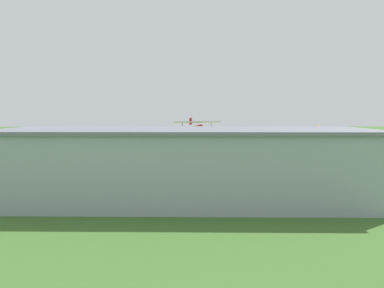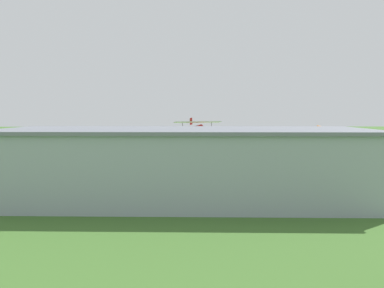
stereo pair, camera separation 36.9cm
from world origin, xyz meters
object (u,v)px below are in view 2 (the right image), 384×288
object	(u,v)px
biplane	(196,128)
person_near_hangar_door	(89,169)
car_red	(34,175)
windsock	(321,129)
person_at_fence_line	(337,174)
person_watching_takeoff	(320,171)
person_crossing_taxiway	(326,171)
hangar	(184,164)

from	to	relation	value
biplane	person_near_hangar_door	distance (m)	23.46
car_red	windsock	bearing A→B (deg)	-147.44
person_at_fence_line	person_watching_takeoff	distance (m)	3.78
windsock	person_watching_takeoff	bearing A→B (deg)	71.18
person_crossing_taxiway	windsock	distance (m)	30.25
hangar	person_near_hangar_door	size ratio (longest dim) A/B	22.99
person_at_fence_line	car_red	bearing A→B (deg)	0.18
person_crossing_taxiway	person_near_hangar_door	bearing A→B (deg)	-5.02
hangar	person_watching_takeoff	size ratio (longest dim) A/B	25.61
hangar	person_watching_takeoff	xyz separation A→B (m)	(-19.66, -15.03, -2.96)
hangar	person_crossing_taxiway	size ratio (longest dim) A/B	22.03
person_watching_takeoff	windsock	bearing A→B (deg)	-108.82
biplane	person_at_fence_line	size ratio (longest dim) A/B	5.94
hangar	windsock	distance (m)	51.53
hangar	person_watching_takeoff	distance (m)	24.92
car_red	person_at_fence_line	size ratio (longest dim) A/B	2.92
hangar	car_red	xyz separation A→B (m)	(19.92, -11.27, -2.90)
hangar	car_red	distance (m)	23.07
person_near_hangar_door	person_crossing_taxiway	bearing A→B (deg)	174.98
hangar	windsock	world-z (taller)	hangar
car_red	biplane	bearing A→B (deg)	-135.75
person_crossing_taxiway	person_near_hangar_door	distance (m)	34.22
windsock	biplane	bearing A→B (deg)	19.73
hangar	biplane	world-z (taller)	biplane
biplane	person_at_fence_line	world-z (taller)	biplane
person_at_fence_line	windsock	size ratio (longest dim) A/B	0.24
car_red	person_near_hangar_door	bearing A→B (deg)	-135.75
car_red	windsock	size ratio (longest dim) A/B	0.69
hangar	person_at_fence_line	size ratio (longest dim) A/B	25.53
person_near_hangar_door	windsock	bearing A→B (deg)	-149.36
windsock	person_at_fence_line	bearing A→B (deg)	75.07
biplane	car_red	world-z (taller)	biplane
hangar	person_at_fence_line	world-z (taller)	hangar
hangar	person_crossing_taxiway	xyz separation A→B (m)	(-20.07, -14.03, -2.82)
person_near_hangar_door	person_watching_takeoff	world-z (taller)	person_near_hangar_door
biplane	person_crossing_taxiway	distance (m)	26.49
biplane	car_red	xyz separation A→B (m)	(22.25, 21.68, -5.47)
biplane	person_near_hangar_door	xyz separation A→B (m)	(16.35, 15.92, -5.43)
hangar	biplane	distance (m)	33.13
windsock	hangar	bearing A→B (deg)	55.68
biplane	car_red	size ratio (longest dim) A/B	2.03
biplane	windsock	distance (m)	28.37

